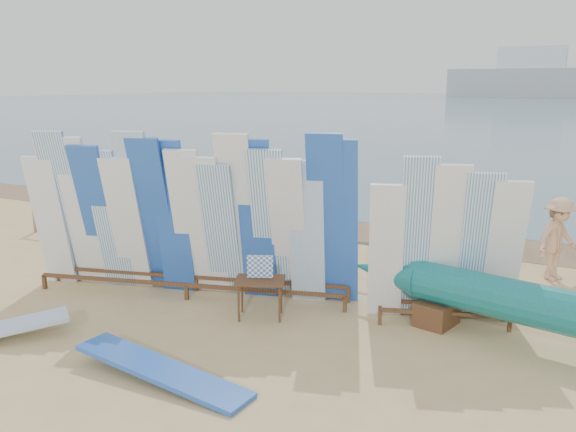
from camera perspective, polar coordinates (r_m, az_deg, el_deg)
The scene contains 23 objects.
ground at distance 11.40m, azimuth -14.05°, elevation -7.93°, with size 160.00×160.00×0.00m, color tan.
ocean at distance 136.23m, azimuth 24.40°, elevation 9.59°, with size 320.00×240.00×0.02m, color #45697C.
wet_sand_strip at distance 17.23m, azimuth 1.78°, elevation -0.69°, with size 40.00×2.60×0.01m, color #7D6246.
distant_ship at distance 188.96m, azimuth 21.73°, elevation 11.88°, with size 45.00×8.00×14.00m.
fence at distance 13.50m, azimuth -5.85°, elevation -1.64°, with size 12.08×0.08×0.90m.
main_surfboard_rack at distance 11.22m, azimuth -9.18°, elevation -0.58°, with size 6.17×2.33×3.10m.
side_surfboard_rack at distance 10.13m, azimuth 14.59°, elevation -3.02°, with size 2.51×1.44×2.80m.
outrigger_canoe at distance 9.56m, azimuth 24.62°, elevation -8.47°, with size 7.22×2.24×1.03m.
vendor_table at distance 10.32m, azimuth -2.61°, elevation -7.58°, with size 0.98×0.86×1.09m.
flat_board_d at distance 8.57m, azimuth -11.70°, elevation -14.82°, with size 0.56×2.70×0.07m, color blue.
beach_chair_left at distance 14.06m, azimuth -4.42°, elevation -2.60°, with size 0.61×0.63×0.89m.
beach_chair_right at distance 14.09m, azimuth -2.82°, elevation -2.65°, with size 0.52×0.54×0.81m.
stroller at distance 13.39m, azimuth 1.07°, elevation -2.77°, with size 0.69×0.82×0.97m.
beachgoer_5 at distance 16.36m, azimuth 5.35°, elevation 1.38°, with size 1.46×0.47×1.57m, color beige.
beachgoer_9 at distance 14.97m, azimuth 17.41°, elevation -0.14°, with size 1.02×0.42×1.58m, color tan.
beachgoer_extra_1 at distance 19.73m, azimuth -15.36°, elevation 3.26°, with size 1.08×0.47×1.84m, color #8C6042.
beachgoer_11 at distance 18.78m, azimuth -6.22°, elevation 3.08°, with size 1.64×0.53×1.77m, color beige.
beachgoer_3 at distance 15.75m, azimuth -3.62°, elevation 1.41°, with size 1.16×0.48×1.80m, color tan.
beachgoer_4 at distance 15.03m, azimuth 0.53°, elevation 0.49°, with size 0.93×0.40×1.59m, color #8C6042.
beachgoer_extra_0 at distance 13.24m, azimuth 23.93°, elevation -1.99°, with size 1.09×0.45×1.69m, color tan.
beachgoer_1 at distance 18.43m, azimuth -15.15°, elevation 2.23°, with size 0.57×0.31×1.57m, color #8C6042.
beachgoer_0 at distance 16.94m, azimuth -18.60°, elevation 1.66°, with size 0.91×0.43×1.86m, color tan.
beachgoer_2 at distance 14.78m, azimuth -8.10°, elevation 0.31°, with size 0.81×0.39×1.66m, color beige.
Camera 1 is at (7.16, -7.98, 3.87)m, focal length 38.00 mm.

